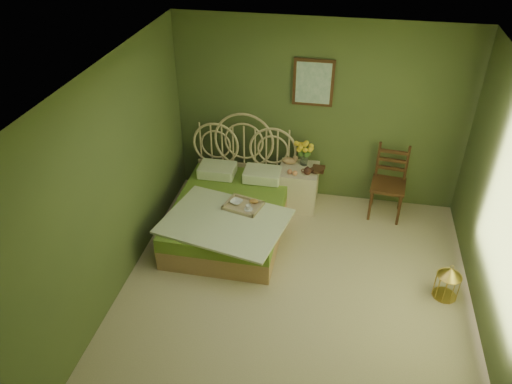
% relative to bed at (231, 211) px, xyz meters
% --- Properties ---
extents(floor, '(4.50, 4.50, 0.00)m').
position_rel_bed_xyz_m(floor, '(1.01, -1.16, -0.29)').
color(floor, '#CBB292').
rests_on(floor, ground).
extents(ceiling, '(4.50, 4.50, 0.00)m').
position_rel_bed_xyz_m(ceiling, '(1.01, -1.16, 2.31)').
color(ceiling, silver).
rests_on(ceiling, wall_back).
extents(wall_back, '(4.00, 0.00, 4.00)m').
position_rel_bed_xyz_m(wall_back, '(1.01, 1.09, 1.01)').
color(wall_back, '#45552D').
rests_on(wall_back, floor).
extents(wall_left, '(0.00, 4.50, 4.50)m').
position_rel_bed_xyz_m(wall_left, '(-0.99, -1.16, 1.01)').
color(wall_left, '#45552D').
rests_on(wall_left, floor).
extents(wall_right, '(0.00, 4.50, 4.50)m').
position_rel_bed_xyz_m(wall_right, '(3.01, -1.16, 1.01)').
color(wall_right, '#45552D').
rests_on(wall_right, floor).
extents(wall_art, '(0.54, 0.04, 0.64)m').
position_rel_bed_xyz_m(wall_art, '(0.91, 1.06, 1.46)').
color(wall_art, '#381A0F').
rests_on(wall_art, wall_back).
extents(bed, '(1.66, 2.10, 1.30)m').
position_rel_bed_xyz_m(bed, '(0.00, 0.00, 0.00)').
color(bed, tan).
rests_on(bed, floor).
extents(nightstand, '(0.54, 0.54, 1.03)m').
position_rel_bed_xyz_m(nightstand, '(0.82, 0.77, 0.08)').
color(nightstand, beige).
rests_on(nightstand, floor).
extents(chair, '(0.50, 0.50, 1.02)m').
position_rel_bed_xyz_m(chair, '(2.05, 0.82, 0.28)').
color(chair, '#381A0F').
rests_on(chair, floor).
extents(birdcage, '(0.27, 0.27, 0.41)m').
position_rel_bed_xyz_m(birdcage, '(2.71, -0.76, -0.08)').
color(birdcage, gold).
rests_on(birdcage, floor).
extents(book_lower, '(0.19, 0.24, 0.02)m').
position_rel_bed_xyz_m(book_lower, '(0.99, 0.78, 0.32)').
color(book_lower, '#381E0F').
rests_on(book_lower, nightstand).
extents(book_upper, '(0.25, 0.27, 0.02)m').
position_rel_bed_xyz_m(book_upper, '(0.99, 0.78, 0.34)').
color(book_upper, '#472819').
rests_on(book_upper, nightstand).
extents(cereal_bowl, '(0.19, 0.19, 0.04)m').
position_rel_bed_xyz_m(cereal_bowl, '(0.11, -0.10, 0.23)').
color(cereal_bowl, white).
rests_on(cereal_bowl, bed).
extents(coffee_cup, '(0.08, 0.08, 0.07)m').
position_rel_bed_xyz_m(coffee_cup, '(0.29, -0.21, 0.25)').
color(coffee_cup, white).
rests_on(coffee_cup, bed).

